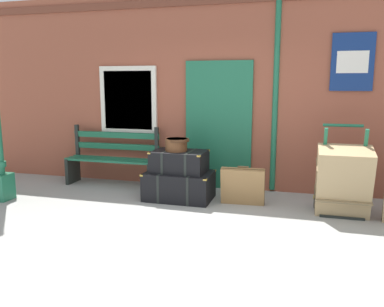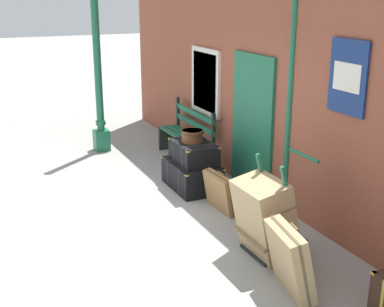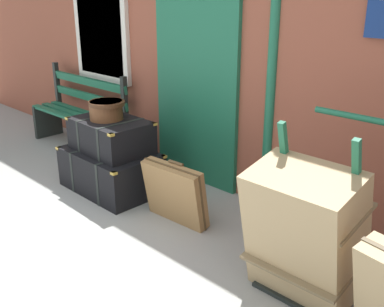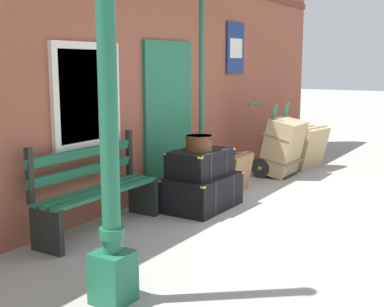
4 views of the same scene
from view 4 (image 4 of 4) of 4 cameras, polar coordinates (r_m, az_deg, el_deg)
ground_plane at (r=6.39m, az=16.44°, el=-6.80°), size 60.00×60.00×0.00m
brick_facade at (r=7.23m, az=-3.35°, el=8.35°), size 10.40×0.35×3.20m
lamp_post at (r=3.77m, az=-9.13°, el=0.08°), size 0.28×0.28×3.04m
platform_bench at (r=5.64m, az=-10.65°, el=-4.08°), size 1.60×0.43×1.01m
steamer_trunk_base at (r=6.46m, az=1.15°, el=-4.28°), size 1.02×0.66×0.43m
steamer_trunk_middle at (r=6.39m, az=0.91°, el=-1.03°), size 0.83×0.58×0.33m
round_hatbox at (r=6.31m, az=0.80°, el=1.29°), size 0.36×0.34×0.19m
porters_trolley at (r=8.49m, az=8.88°, el=-0.54°), size 0.71×0.67×1.18m
large_brown_trunk at (r=8.39m, az=10.04°, el=0.73°), size 0.70×0.61×0.95m
suitcase_charcoal at (r=7.27m, az=5.19°, el=-2.19°), size 0.64×0.25×0.57m
suitcase_umber at (r=9.09m, az=13.16°, el=0.65°), size 0.73×0.46×0.75m
corner_trunk at (r=10.26m, az=11.49°, el=1.02°), size 0.73×0.56×0.49m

